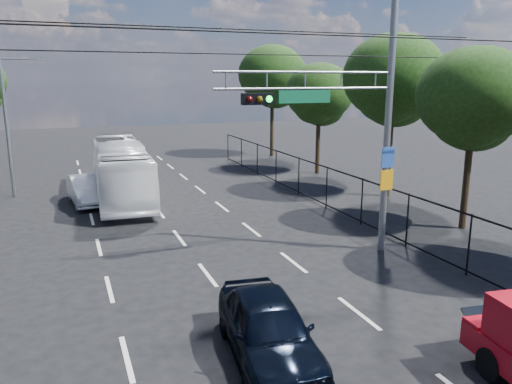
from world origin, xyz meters
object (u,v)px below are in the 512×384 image
signal_mast (359,104)px  white_van (87,190)px  white_bus (120,170)px  navy_hatchback (268,329)px

signal_mast → white_van: signal_mast is taller
signal_mast → white_bus: (-6.56, 11.59, -3.78)m
navy_hatchback → white_van: size_ratio=1.04×
navy_hatchback → white_bus: (-1.19, 16.75, 0.72)m
navy_hatchback → white_van: navy_hatchback is taller
navy_hatchback → white_bus: bearing=101.6°
navy_hatchback → white_van: (-2.92, 16.25, -0.05)m
signal_mast → white_bus: bearing=119.5°
navy_hatchback → white_bus: white_bus is taller
white_bus → white_van: 1.95m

